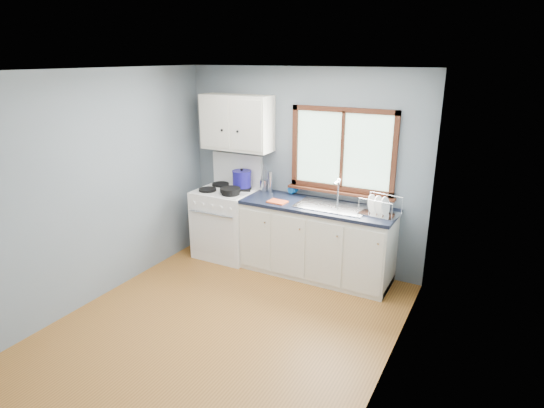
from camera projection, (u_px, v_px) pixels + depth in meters
The scene contains 19 objects.
floor at pixel (226, 326), 4.64m from camera, with size 3.20×3.60×0.02m, color #965F27.
ceiling at pixel (217, 69), 3.85m from camera, with size 3.20×3.60×0.02m, color white.
wall_back at pixel (302, 169), 5.76m from camera, with size 3.20×0.02×2.50m, color slate.
wall_front at pixel (53, 295), 2.73m from camera, with size 3.20×0.02×2.50m, color slate.
wall_left at pixel (100, 187), 4.97m from camera, with size 0.02×3.60×2.50m, color slate.
wall_right at pixel (394, 241), 3.53m from camera, with size 0.02×3.60×2.50m, color slate.
gas_range at pixel (227, 221), 6.14m from camera, with size 0.76×0.69×1.36m.
base_cabinets at pixel (316, 244), 5.60m from camera, with size 1.85×0.60×0.88m.
countertop at pixel (318, 206), 5.45m from camera, with size 1.89×0.64×0.04m, color black.
sink at pixel (332, 212), 5.38m from camera, with size 0.84×0.46×0.44m.
window at pixel (342, 156), 5.42m from camera, with size 1.36×0.10×1.03m.
upper_cabinets at pixel (237, 123), 5.82m from camera, with size 0.95×0.35×0.70m.
skillet at pixel (230, 190), 5.79m from camera, with size 0.42×0.33×0.05m.
stockpot at pixel (242, 179), 6.00m from camera, with size 0.33×0.33×0.25m.
utensil_crock at pixel (264, 185), 5.98m from camera, with size 0.12×0.12×0.37m.
thermos at pixel (270, 182), 5.89m from camera, with size 0.06×0.06×0.28m, color silver.
soap_bottle at pixel (290, 184), 5.79m from camera, with size 0.11×0.11×0.28m, color blue.
dish_towel at pixel (277, 202), 5.52m from camera, with size 0.22×0.16×0.02m, color #E35022.
dish_rack at pixel (379, 209), 5.09m from camera, with size 0.45×0.37×0.21m.
Camera 1 is at (2.31, -3.33, 2.62)m, focal length 30.00 mm.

